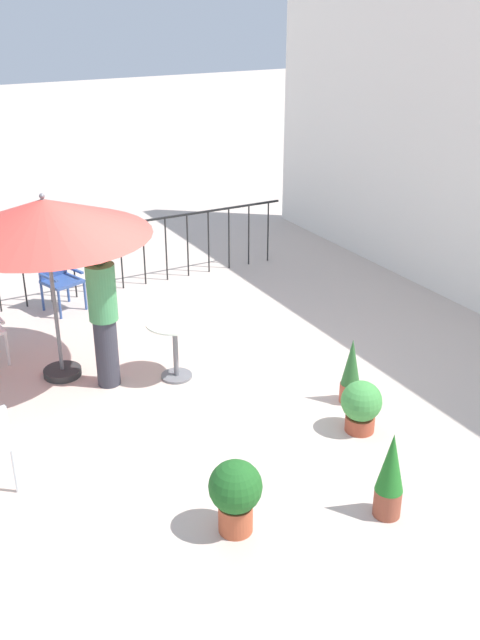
{
  "coord_description": "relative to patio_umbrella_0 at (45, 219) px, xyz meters",
  "views": [
    {
      "loc": [
        6.35,
        -3.1,
        4.14
      ],
      "look_at": [
        0.0,
        0.35,
        0.8
      ],
      "focal_mm": 40.47,
      "sensor_mm": 36.0,
      "label": 1
    }
  ],
  "objects": [
    {
      "name": "ground_plane",
      "position": [
        1.16,
        1.39,
        -1.9
      ],
      "size": [
        60.0,
        60.0,
        0.0
      ],
      "primitive_type": "plane",
      "color": "beige"
    },
    {
      "name": "terrace_railing",
      "position": [
        -2.22,
        1.39,
        -1.22
      ],
      "size": [
        0.03,
        5.8,
        1.01
      ],
      "color": "black",
      "rests_on": "ground"
    },
    {
      "name": "patio_umbrella_0",
      "position": [
        0.0,
        0.0,
        0.0
      ],
      "size": [
        2.29,
        2.29,
        2.18
      ],
      "color": "#2D2D2D",
      "rests_on": "ground"
    },
    {
      "name": "cafe_table_0",
      "position": [
        0.68,
        1.16,
        -1.41
      ],
      "size": [
        0.66,
        0.66,
        0.72
      ],
      "color": "white",
      "rests_on": "ground"
    },
    {
      "name": "patio_chair_0",
      "position": [
        -1.92,
        0.54,
        -1.42
      ],
      "size": [
        0.58,
        0.58,
        0.84
      ],
      "color": "#325091",
      "rests_on": "ground"
    },
    {
      "name": "potted_plant_1",
      "position": [
        2.6,
        2.36,
        -1.6
      ],
      "size": [
        0.42,
        0.42,
        0.55
      ],
      "color": "#A84831",
      "rests_on": "ground"
    },
    {
      "name": "potted_plant_2",
      "position": [
        3.32,
        0.53,
        -1.52
      ],
      "size": [
        0.45,
        0.45,
        0.67
      ],
      "color": "#B55233",
      "rests_on": "ground"
    },
    {
      "name": "potted_plant_3",
      "position": [
        2.09,
        2.6,
        -1.54
      ],
      "size": [
        0.22,
        0.22,
        0.76
      ],
      "color": "#B8533B",
      "rests_on": "ground"
    },
    {
      "name": "potted_plant_5",
      "position": [
        3.77,
        1.76,
        -1.49
      ],
      "size": [
        0.24,
        0.24,
        0.82
      ],
      "color": "brown",
      "rests_on": "ground"
    },
    {
      "name": "standing_person",
      "position": [
        0.45,
        0.42,
        -1.04
      ],
      "size": [
        0.44,
        0.44,
        1.68
      ],
      "color": "#33333D",
      "rests_on": "ground"
    }
  ]
}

